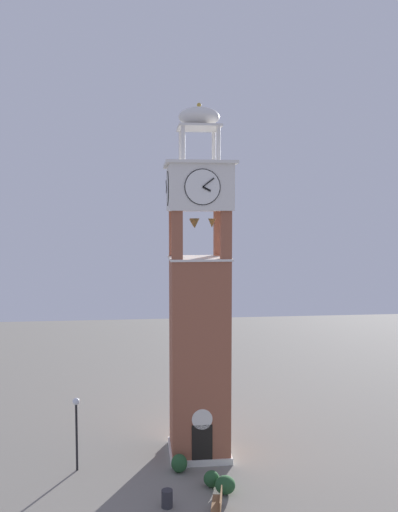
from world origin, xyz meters
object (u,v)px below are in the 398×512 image
at_px(lamp_post, 76,420).
at_px(trash_bin, 167,499).
at_px(park_bench, 218,504).
at_px(clock_tower, 199,313).

height_order(lamp_post, trash_bin, lamp_post).
bearing_deg(lamp_post, park_bench, -36.03).
bearing_deg(trash_bin, park_bench, -20.36).
relative_size(clock_tower, lamp_post, 5.00).
xyz_separation_m(clock_tower, trash_bin, (-2.04, -5.39, -7.55)).
distance_m(clock_tower, trash_bin, 9.50).
xyz_separation_m(lamp_post, trash_bin, (4.51, -4.07, -2.28)).
bearing_deg(lamp_post, clock_tower, 11.40).
relative_size(clock_tower, trash_bin, 24.14).
distance_m(lamp_post, trash_bin, 6.49).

